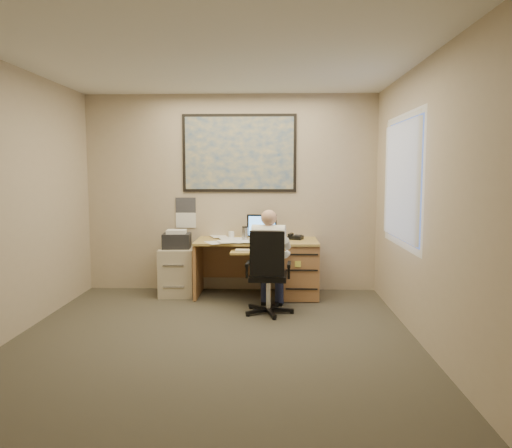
{
  "coord_description": "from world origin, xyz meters",
  "views": [
    {
      "loc": [
        0.57,
        -4.63,
        1.65
      ],
      "look_at": [
        0.38,
        1.3,
        1.02
      ],
      "focal_mm": 35.0,
      "sensor_mm": 36.0,
      "label": 1
    }
  ],
  "objects_px": {
    "desk": "(282,263)",
    "office_chair": "(269,290)",
    "person": "(268,261)",
    "filing_cabinet": "(177,267)"
  },
  "relations": [
    {
      "from": "office_chair",
      "to": "person",
      "type": "distance_m",
      "value": 0.32
    },
    {
      "from": "desk",
      "to": "person",
      "type": "bearing_deg",
      "value": -102.33
    },
    {
      "from": "desk",
      "to": "office_chair",
      "type": "xyz_separation_m",
      "value": [
        -0.17,
        -0.87,
        -0.15
      ]
    },
    {
      "from": "filing_cabinet",
      "to": "person",
      "type": "relative_size",
      "value": 0.73
    },
    {
      "from": "office_chair",
      "to": "person",
      "type": "bearing_deg",
      "value": 96.03
    },
    {
      "from": "person",
      "to": "office_chair",
      "type": "bearing_deg",
      "value": -80.29
    },
    {
      "from": "desk",
      "to": "person",
      "type": "relative_size",
      "value": 1.32
    },
    {
      "from": "desk",
      "to": "filing_cabinet",
      "type": "height_order",
      "value": "desk"
    },
    {
      "from": "desk",
      "to": "office_chair",
      "type": "height_order",
      "value": "desk"
    },
    {
      "from": "desk",
      "to": "filing_cabinet",
      "type": "relative_size",
      "value": 1.82
    }
  ]
}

